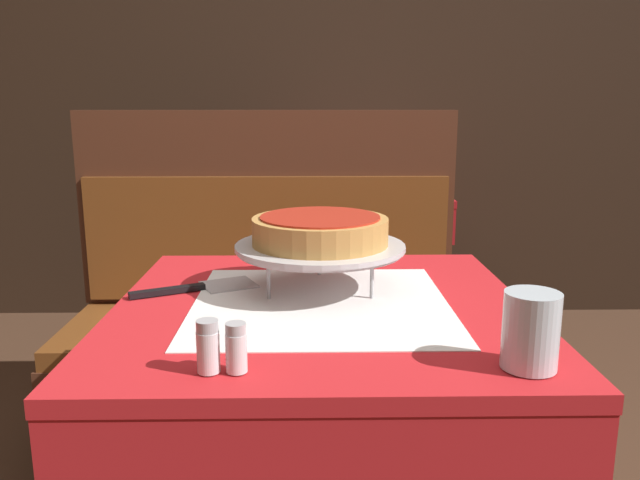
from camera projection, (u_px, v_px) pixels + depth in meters
dining_table_front at (321, 354)px, 1.26m from camera, size 0.81×0.81×0.76m
dining_table_rear at (357, 213)px, 2.88m from camera, size 0.75×0.75×0.76m
booth_bench at (266, 353)px, 2.12m from camera, size 1.31×0.53×1.12m
back_wall_panel at (313, 93)px, 3.28m from camera, size 6.00×0.04×2.40m
pizza_pan_stand at (320, 249)px, 1.30m from camera, size 0.36×0.36×0.10m
deep_dish_pizza at (320, 230)px, 1.29m from camera, size 0.28×0.28×0.06m
pizza_server at (200, 287)px, 1.32m from camera, size 0.26×0.17×0.01m
water_glass_near at (531, 330)px, 0.92m from camera, size 0.08×0.08×0.12m
salt_shaker at (208, 347)px, 0.91m from camera, size 0.03×0.03×0.08m
pepper_shaker at (236, 348)px, 0.91m from camera, size 0.03×0.03×0.07m
condiment_caddy at (333, 178)px, 2.92m from camera, size 0.14×0.14×0.18m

